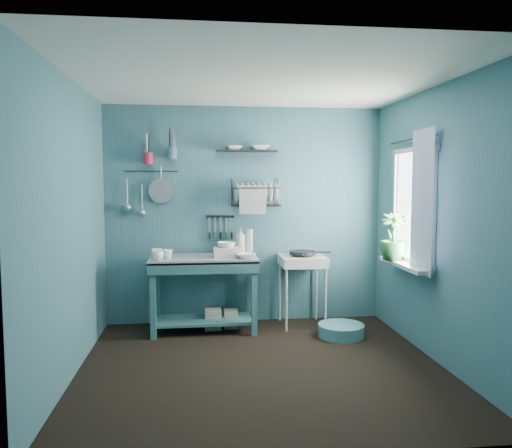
{
  "coord_description": "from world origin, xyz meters",
  "views": [
    {
      "loc": [
        -0.55,
        -4.28,
        1.63
      ],
      "look_at": [
        0.05,
        0.85,
        1.2
      ],
      "focal_mm": 35.0,
      "sensor_mm": 36.0,
      "label": 1
    }
  ],
  "objects": [
    {
      "name": "windowsill",
      "position": [
        1.5,
        0.45,
        0.81
      ],
      "size": [
        0.16,
        0.95,
        0.04
      ],
      "primitive_type": "cube",
      "color": "silver",
      "rests_on": "wall_right"
    },
    {
      "name": "work_counter",
      "position": [
        -0.49,
        1.14,
        0.41
      ],
      "size": [
        1.25,
        0.79,
        0.82
      ],
      "primitive_type": "cube",
      "rotation": [
        0.0,
        0.0,
        0.19
      ],
      "color": "#2E5F62",
      "rests_on": "floor"
    },
    {
      "name": "mug_right",
      "position": [
        -0.99,
        1.14,
        0.87
      ],
      "size": [
        0.17,
        0.17,
        0.1
      ],
      "primitive_type": "imported",
      "rotation": [
        0.0,
        0.0,
        1.05
      ],
      "color": "white",
      "rests_on": "work_counter"
    },
    {
      "name": "hotplate_stand",
      "position": [
        0.62,
        1.23,
        0.4
      ],
      "size": [
        0.59,
        0.59,
        0.8
      ],
      "primitive_type": "cube",
      "rotation": [
        0.0,
        0.0,
        0.2
      ],
      "color": "silver",
      "rests_on": "floor"
    },
    {
      "name": "shelf_bowl_left",
      "position": [
        -0.14,
        1.4,
        2.03
      ],
      "size": [
        0.23,
        0.23,
        0.05
      ],
      "primitive_type": "imported",
      "rotation": [
        0.0,
        0.0,
        0.16
      ],
      "color": "white",
      "rests_on": "upper_shelf"
    },
    {
      "name": "water_bottle",
      "position": [
        0.03,
        1.36,
        0.96
      ],
      "size": [
        0.09,
        0.09,
        0.28
      ],
      "primitive_type": "cylinder",
      "color": "#B1BAC5",
      "rests_on": "work_counter"
    },
    {
      "name": "ladle_outer",
      "position": [
        -1.34,
        1.46,
        1.52
      ],
      "size": [
        0.01,
        0.01,
        0.3
      ],
      "primitive_type": "cylinder",
      "color": "#979A9F",
      "rests_on": "wall_back"
    },
    {
      "name": "potted_plant",
      "position": [
        1.45,
        0.64,
        1.07
      ],
      "size": [
        0.29,
        0.29,
        0.49
      ],
      "primitive_type": "imported",
      "rotation": [
        0.0,
        0.0,
        -0.08
      ],
      "color": "#245C27",
      "rests_on": "windowsill"
    },
    {
      "name": "tub_bowl",
      "position": [
        -0.24,
        1.12,
        0.95
      ],
      "size": [
        0.19,
        0.19,
        0.06
      ],
      "primitive_type": "imported",
      "color": "white",
      "rests_on": "wash_tub"
    },
    {
      "name": "mug_left",
      "position": [
        -0.97,
        0.98,
        0.87
      ],
      "size": [
        0.12,
        0.12,
        0.1
      ],
      "primitive_type": "imported",
      "color": "white",
      "rests_on": "work_counter"
    },
    {
      "name": "wall_front",
      "position": [
        0.0,
        -1.5,
        1.25
      ],
      "size": [
        3.2,
        0.0,
        3.2
      ],
      "primitive_type": "plane",
      "rotation": [
        -1.57,
        0.0,
        0.0
      ],
      "color": "#325D67",
      "rests_on": "ground"
    },
    {
      "name": "soap_bottle",
      "position": [
        -0.07,
        1.34,
        0.97
      ],
      "size": [
        0.11,
        0.12,
        0.3
      ],
      "primitive_type": "imported",
      "color": "beige",
      "rests_on": "work_counter"
    },
    {
      "name": "utensil_cup_magenta",
      "position": [
        -1.09,
        1.42,
        1.9
      ],
      "size": [
        0.11,
        0.11,
        0.13
      ],
      "primitive_type": "cylinder",
      "color": "#AA1F3C",
      "rests_on": "wall_back"
    },
    {
      "name": "storage_tin_large",
      "position": [
        -0.39,
        1.19,
        0.11
      ],
      "size": [
        0.18,
        0.18,
        0.22
      ],
      "primitive_type": "cube",
      "color": "gray",
      "rests_on": "floor"
    },
    {
      "name": "storage_tin_small",
      "position": [
        -0.19,
        1.22,
        0.1
      ],
      "size": [
        0.15,
        0.15,
        0.2
      ],
      "primitive_type": "cube",
      "color": "gray",
      "rests_on": "floor"
    },
    {
      "name": "curtain",
      "position": [
        1.52,
        0.15,
        1.45
      ],
      "size": [
        0.0,
        1.35,
        1.35
      ],
      "primitive_type": "plane",
      "rotation": [
        1.57,
        0.0,
        1.57
      ],
      "color": "white",
      "rests_on": "wall_right"
    },
    {
      "name": "curtain_rod",
      "position": [
        1.54,
        0.45,
        2.05
      ],
      "size": [
        0.02,
        1.05,
        0.02
      ],
      "primitive_type": "cylinder",
      "rotation": [
        1.57,
        0.0,
        0.0
      ],
      "color": "black",
      "rests_on": "wall_right"
    },
    {
      "name": "mug_mid",
      "position": [
        -0.87,
        1.08,
        0.87
      ],
      "size": [
        0.14,
        0.14,
        0.09
      ],
      "primitive_type": "imported",
      "rotation": [
        0.0,
        0.0,
        0.52
      ],
      "color": "white",
      "rests_on": "work_counter"
    },
    {
      "name": "ceiling",
      "position": [
        0.0,
        0.0,
        2.5
      ],
      "size": [
        3.2,
        3.2,
        0.0
      ],
      "primitive_type": "plane",
      "rotation": [
        3.14,
        0.0,
        0.0
      ],
      "color": "silver",
      "rests_on": "ground"
    },
    {
      "name": "wall_left",
      "position": [
        -1.6,
        0.0,
        1.25
      ],
      "size": [
        0.0,
        3.0,
        3.0
      ],
      "primitive_type": "plane",
      "rotation": [
        1.57,
        0.0,
        1.57
      ],
      "color": "#325D67",
      "rests_on": "ground"
    },
    {
      "name": "wash_tub",
      "position": [
        -0.24,
        1.12,
        0.87
      ],
      "size": [
        0.28,
        0.22,
        0.1
      ],
      "primitive_type": "cube",
      "color": "beige",
      "rests_on": "work_counter"
    },
    {
      "name": "dish_rack",
      "position": [
        0.11,
        1.37,
        1.52
      ],
      "size": [
        0.58,
        0.33,
        0.32
      ],
      "primitive_type": "cube",
      "rotation": [
        0.0,
        0.0,
        -0.16
      ],
      "color": "black",
      "rests_on": "wall_back"
    },
    {
      "name": "wall_right",
      "position": [
        1.6,
        0.0,
        1.25
      ],
      "size": [
        0.0,
        3.0,
        3.0
      ],
      "primitive_type": "plane",
      "rotation": [
        1.57,
        0.0,
        -1.57
      ],
      "color": "#325D67",
      "rests_on": "ground"
    },
    {
      "name": "wall_back",
      "position": [
        0.0,
        1.5,
        1.25
      ],
      "size": [
        3.2,
        0.0,
        3.2
      ],
      "primitive_type": "plane",
      "rotation": [
        1.57,
        0.0,
        0.0
      ],
      "color": "#325D67",
      "rests_on": "ground"
    },
    {
      "name": "knife_strip",
      "position": [
        -0.29,
        1.47,
        1.24
      ],
      "size": [
        0.32,
        0.06,
        0.03
      ],
      "primitive_type": "cube",
      "rotation": [
        0.0,
        0.0,
        -0.11
      ],
      "color": "black",
      "rests_on": "wall_back"
    },
    {
      "name": "counter_bowl",
      "position": [
        -0.04,
        0.99,
        0.85
      ],
      "size": [
        0.22,
        0.22,
        0.05
      ],
      "primitive_type": "imported",
      "color": "white",
      "rests_on": "work_counter"
    },
    {
      "name": "window_glass",
      "position": [
        1.59,
        0.45,
        1.4
      ],
      "size": [
        0.0,
        1.1,
        1.1
      ],
      "primitive_type": "plane",
      "rotation": [
        1.57,
        0.0,
        1.57
      ],
      "color": "white",
      "rests_on": "wall_right"
    },
    {
      "name": "ladle_inner",
      "position": [
        -1.18,
        1.46,
        1.46
      ],
      "size": [
        0.01,
        0.01,
        0.3
      ],
      "primitive_type": "cylinder",
      "color": "#979A9F",
      "rests_on": "wall_back"
    },
    {
      "name": "frying_pan",
      "position": [
        0.62,
        1.23,
        0.84
      ],
      "size": [
        0.3,
        0.3,
        0.03
      ],
      "primitive_type": "cylinder",
      "color": "black",
      "rests_on": "hotplate_stand"
    },
    {
      "name": "colander",
      "position": [
        -0.96,
        1.45,
        1.54
      ],
      "size": [
        0.28,
        0.03,
        0.28
      ],
      "primitive_type": "cylinder",
      "rotation": [
        1.54,
        0.0,
        0.0
      ],
      "color": "#979A9F",
      "rests_on": "wall_back"
    },
    {
      "name": "floor_basin",
      "position": [
        0.95,
        0.76,
        0.07
      ],
      "size": [
        0.49,
        0.49,
        0.13
      ],
      "primitive_type": "cylinder",
      "color": "teal",
      "rests_on": "floor"
    },
    {
      "name": "upper_shelf",
      "position": [
        0.01,
        1.4,
        1.98
      ],
      "size": [
        0.7,
        0.19,
        0.02
      ],
      "primitive_type": "cube",
      "rotation": [
        0.0,
        0.0,
        -0.01
      ],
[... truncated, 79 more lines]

